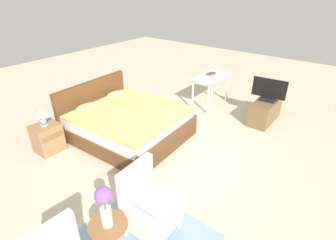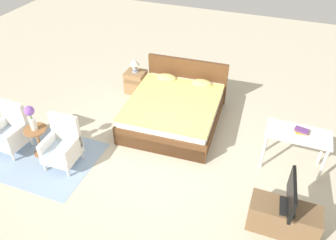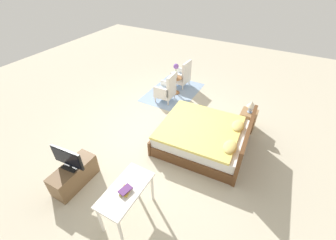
{
  "view_description": "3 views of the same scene",
  "coord_description": "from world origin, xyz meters",
  "views": [
    {
      "loc": [
        -3.13,
        -2.3,
        2.73
      ],
      "look_at": [
        0.03,
        0.16,
        0.61
      ],
      "focal_mm": 28.0,
      "sensor_mm": 36.0,
      "label": 1
    },
    {
      "loc": [
        1.67,
        -4.03,
        4.15
      ],
      "look_at": [
        0.09,
        0.2,
        0.7
      ],
      "focal_mm": 35.0,
      "sensor_mm": 36.0,
      "label": 2
    },
    {
      "loc": [
        3.86,
        2.26,
        3.89
      ],
      "look_at": [
        0.1,
        0.2,
        0.61
      ],
      "focal_mm": 24.0,
      "sensor_mm": 36.0,
      "label": 3
    }
  ],
  "objects": [
    {
      "name": "ground_plane",
      "position": [
        0.0,
        0.0,
        0.0
      ],
      "size": [
        16.0,
        16.0,
        0.0
      ],
      "primitive_type": "plane",
      "color": "beige"
    },
    {
      "name": "bed",
      "position": [
        -0.09,
        1.09,
        0.3
      ],
      "size": [
        1.87,
        2.12,
        0.96
      ],
      "color": "brown",
      "rests_on": "ground_plane"
    },
    {
      "name": "armchair_by_window_right",
      "position": [
        -1.5,
        -0.74,
        0.38
      ],
      "size": [
        0.56,
        0.56,
        0.92
      ],
      "color": "white",
      "rests_on": "floor_rug"
    },
    {
      "name": "side_table",
      "position": [
        -2.05,
        -0.7,
        0.36
      ],
      "size": [
        0.4,
        0.4,
        0.57
      ],
      "color": "#936038",
      "rests_on": "ground_plane"
    },
    {
      "name": "flower_vase",
      "position": [
        -2.05,
        -0.7,
        0.86
      ],
      "size": [
        0.17,
        0.17,
        0.48
      ],
      "color": "silver",
      "rests_on": "side_table"
    },
    {
      "name": "nightstand",
      "position": [
        -1.32,
        1.83,
        0.26
      ],
      "size": [
        0.44,
        0.41,
        0.52
      ],
      "color": "#997047",
      "rests_on": "ground_plane"
    },
    {
      "name": "table_lamp",
      "position": [
        -1.32,
        1.83,
        0.74
      ],
      "size": [
        0.22,
        0.22,
        0.33
      ],
      "color": "#9EADC6",
      "rests_on": "nightstand"
    },
    {
      "name": "tv_stand",
      "position": [
        2.2,
        -0.82,
        0.24
      ],
      "size": [
        0.96,
        0.4,
        0.49
      ],
      "color": "brown",
      "rests_on": "ground_plane"
    },
    {
      "name": "tv_flatscreen",
      "position": [
        2.21,
        -0.82,
        0.73
      ],
      "size": [
        0.22,
        0.69,
        0.48
      ],
      "color": "black",
      "rests_on": "tv_stand"
    },
    {
      "name": "vanity_desk",
      "position": [
        2.23,
        0.57,
        0.63
      ],
      "size": [
        1.04,
        0.52,
        0.74
      ],
      "color": "silver",
      "rests_on": "ground_plane"
    },
    {
      "name": "book_stack",
      "position": [
        2.26,
        0.6,
        0.77
      ],
      "size": [
        0.24,
        0.18,
        0.06
      ],
      "color": "#B79333",
      "rests_on": "vanity_desk"
    }
  ]
}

